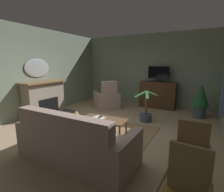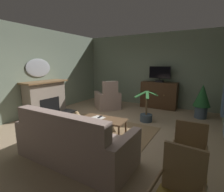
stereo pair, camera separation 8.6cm
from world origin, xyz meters
name	(u,v)px [view 2 (the right image)]	position (x,y,z in m)	size (l,w,h in m)	color
ground_plane	(104,131)	(0.00, 0.00, -0.02)	(5.98, 7.11, 0.04)	tan
wall_back	(147,70)	(0.00, 3.31, 1.42)	(5.98, 0.10, 2.85)	gray
wall_left	(32,72)	(-2.74, 0.00, 1.42)	(0.10, 7.11, 2.85)	gray
rug_central	(103,129)	(-0.05, 0.06, 0.01)	(2.59, 1.62, 0.01)	#8E704C
fireplace	(46,99)	(-2.41, 0.19, 0.54)	(0.91, 1.55, 1.13)	#4C4C51
wall_mirror_oval	(39,68)	(-2.66, 0.19, 1.55)	(0.06, 0.92, 0.60)	#B2B7BF
tv_cabinet	(159,96)	(0.61, 2.96, 0.48)	(1.34, 0.47, 1.00)	black
television	(160,74)	(0.61, 2.90, 1.32)	(0.78, 0.20, 0.59)	black
coffee_table	(103,120)	(0.15, -0.22, 0.36)	(1.12, 0.57, 0.41)	brown
tv_remote	(100,117)	(0.02, -0.19, 0.42)	(0.17, 0.05, 0.02)	black
folded_newspaper	(99,118)	(0.00, -0.22, 0.41)	(0.30, 0.22, 0.01)	silver
sofa_floral	(73,144)	(0.30, -1.42, 0.32)	(2.12, 0.92, 0.95)	#A3897F
armchair_near_window	(108,100)	(-1.03, 1.89, 0.33)	(1.18, 1.18, 1.09)	#A3897F
side_chair_far_end	(188,159)	(2.12, -1.28, 0.51)	(0.45, 0.51, 0.96)	olive
potted_plant_on_hearth_side	(146,114)	(0.72, 1.21, 0.22)	(0.64, 0.86, 0.92)	#3D4C5B
potted_plant_tall_palm_by_window	(202,99)	(2.10, 2.39, 0.61)	(0.50, 0.50, 1.07)	#3D4C5B
cat	(78,116)	(-1.19, 0.35, 0.09)	(0.56, 0.55, 0.20)	tan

